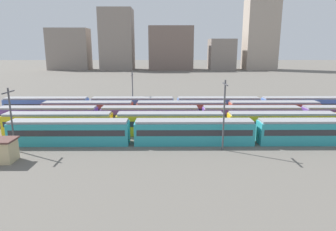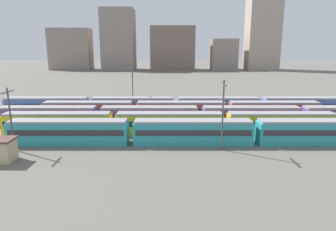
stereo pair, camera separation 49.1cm
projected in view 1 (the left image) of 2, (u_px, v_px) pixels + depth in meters
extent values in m
plane|color=#666059|center=(78.00, 126.00, 55.58)|extent=(600.00, 600.00, 0.00)
cube|color=teal|center=(70.00, 133.00, 45.07)|extent=(18.00, 3.00, 3.40)
cube|color=#2D2D33|center=(70.00, 131.00, 44.98)|extent=(17.20, 3.06, 0.90)
cube|color=#939399|center=(69.00, 121.00, 44.65)|extent=(17.60, 2.70, 0.35)
cube|color=teal|center=(194.00, 133.00, 45.21)|extent=(18.00, 3.00, 3.40)
cube|color=#2D2D33|center=(194.00, 130.00, 45.12)|extent=(17.20, 3.06, 0.90)
cube|color=#939399|center=(194.00, 121.00, 44.79)|extent=(17.60, 2.70, 0.35)
cube|color=teal|center=(317.00, 133.00, 45.35)|extent=(18.00, 3.00, 3.40)
cube|color=#2D2D33|center=(317.00, 130.00, 45.26)|extent=(17.20, 3.06, 0.90)
cube|color=#939399|center=(318.00, 121.00, 44.93)|extent=(17.60, 2.70, 0.35)
cube|color=yellow|center=(59.00, 125.00, 50.12)|extent=(18.00, 3.00, 3.40)
cube|color=#2D2D33|center=(58.00, 122.00, 50.02)|extent=(17.20, 3.06, 0.90)
cube|color=#939399|center=(58.00, 114.00, 49.70)|extent=(17.60, 2.70, 0.35)
cube|color=yellow|center=(170.00, 124.00, 50.26)|extent=(18.00, 3.00, 3.40)
cube|color=#2D2D33|center=(170.00, 122.00, 50.16)|extent=(17.20, 3.06, 0.90)
cube|color=#939399|center=(170.00, 114.00, 49.84)|extent=(17.60, 2.70, 0.35)
cube|color=yellow|center=(281.00, 124.00, 50.40)|extent=(18.00, 3.00, 3.40)
cube|color=#2D2D33|center=(281.00, 122.00, 50.30)|extent=(17.20, 3.06, 0.90)
cube|color=#939399|center=(282.00, 113.00, 49.98)|extent=(17.60, 2.70, 0.35)
cube|color=#6B429E|center=(49.00, 117.00, 55.16)|extent=(18.00, 3.00, 3.40)
cube|color=#2D2D33|center=(48.00, 115.00, 55.06)|extent=(17.20, 3.06, 0.90)
cube|color=#939399|center=(48.00, 108.00, 54.74)|extent=(17.60, 2.70, 0.35)
cube|color=#6B429E|center=(150.00, 117.00, 55.30)|extent=(18.00, 3.00, 3.40)
cube|color=#2D2D33|center=(150.00, 115.00, 55.20)|extent=(17.20, 3.06, 0.90)
cube|color=#939399|center=(150.00, 107.00, 54.88)|extent=(17.60, 2.70, 0.35)
cube|color=#6B429E|center=(251.00, 117.00, 55.44)|extent=(18.00, 3.00, 3.40)
cube|color=#2D2D33|center=(251.00, 115.00, 55.34)|extent=(17.20, 3.06, 0.90)
cube|color=#939399|center=(251.00, 107.00, 55.01)|extent=(17.60, 2.70, 0.35)
cube|color=#BC4C38|center=(88.00, 112.00, 60.27)|extent=(18.00, 3.00, 3.40)
cube|color=#2D2D33|center=(88.00, 110.00, 60.18)|extent=(17.20, 3.06, 0.90)
cube|color=#939399|center=(88.00, 102.00, 59.85)|extent=(17.60, 2.70, 0.35)
cube|color=#BC4C38|center=(181.00, 111.00, 60.41)|extent=(18.00, 3.00, 3.40)
cube|color=#2D2D33|center=(181.00, 109.00, 60.32)|extent=(17.20, 3.06, 0.90)
cube|color=#939399|center=(181.00, 102.00, 59.99)|extent=(17.60, 2.70, 0.35)
cube|color=#BC4C38|center=(273.00, 111.00, 60.55)|extent=(18.00, 3.00, 3.40)
cube|color=#2D2D33|center=(274.00, 109.00, 60.46)|extent=(17.20, 3.06, 0.90)
cube|color=#939399|center=(274.00, 102.00, 60.13)|extent=(17.60, 2.70, 0.35)
cube|color=#4C70BC|center=(47.00, 107.00, 65.26)|extent=(18.00, 3.00, 3.40)
cube|color=#2D2D33|center=(47.00, 105.00, 65.17)|extent=(17.20, 3.06, 0.90)
cube|color=#939399|center=(46.00, 98.00, 64.84)|extent=(17.60, 2.70, 0.35)
cube|color=#4C70BC|center=(133.00, 107.00, 65.40)|extent=(18.00, 3.00, 3.40)
cube|color=#2D2D33|center=(133.00, 105.00, 65.31)|extent=(17.20, 3.06, 0.90)
cube|color=#939399|center=(132.00, 98.00, 64.98)|extent=(17.60, 2.70, 0.35)
cube|color=#4C70BC|center=(218.00, 106.00, 65.54)|extent=(18.00, 3.00, 3.40)
cube|color=#2D2D33|center=(218.00, 105.00, 65.45)|extent=(17.20, 3.06, 0.90)
cube|color=#939399|center=(218.00, 98.00, 65.12)|extent=(17.60, 2.70, 0.35)
cube|color=#4C70BC|center=(303.00, 106.00, 65.68)|extent=(18.00, 3.00, 3.40)
cube|color=#2D2D33|center=(303.00, 104.00, 65.59)|extent=(17.20, 3.06, 0.90)
cube|color=#939399|center=(304.00, 98.00, 65.26)|extent=(17.60, 2.70, 0.35)
cylinder|color=#4C4C51|center=(224.00, 116.00, 41.65)|extent=(0.24, 0.24, 10.11)
cube|color=#47474C|center=(225.00, 84.00, 40.65)|extent=(0.16, 3.20, 0.16)
cylinder|color=#4C4C51|center=(133.00, 92.00, 67.68)|extent=(0.24, 0.24, 9.01)
cube|color=#47474C|center=(132.00, 75.00, 66.80)|extent=(0.16, 3.20, 0.16)
cylinder|color=#4C4C51|center=(12.00, 120.00, 41.41)|extent=(0.24, 0.24, 9.06)
cube|color=#47474C|center=(8.00, 92.00, 40.53)|extent=(0.16, 3.20, 0.16)
cube|color=#C6B284|center=(2.00, 151.00, 38.09)|extent=(3.20, 2.60, 2.80)
cube|color=brown|center=(0.00, 140.00, 37.74)|extent=(3.60, 3.00, 0.24)
cube|color=gray|center=(69.00, 49.00, 193.94)|extent=(26.30, 13.77, 26.52)
cube|color=gray|center=(117.00, 40.00, 192.81)|extent=(20.89, 18.44, 38.65)
cube|color=#7A665B|center=(171.00, 48.00, 194.29)|extent=(28.39, 18.27, 27.76)
cube|color=gray|center=(222.00, 54.00, 195.43)|extent=(16.52, 16.97, 19.81)
cube|color=#A89989|center=(260.00, 35.00, 192.83)|extent=(20.02, 15.97, 44.63)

